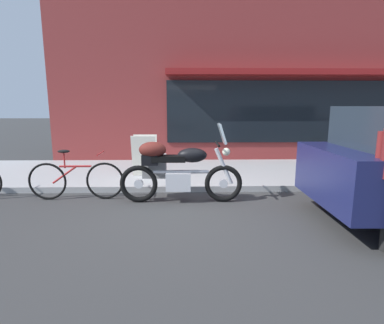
% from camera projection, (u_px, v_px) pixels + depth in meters
% --- Properties ---
extents(ground_plane, '(80.00, 80.00, 0.00)m').
position_uv_depth(ground_plane, '(188.00, 212.00, 4.97)').
color(ground_plane, '#353535').
extents(touring_motorcycle, '(2.21, 0.68, 1.42)m').
position_uv_depth(touring_motorcycle, '(174.00, 168.00, 5.40)').
color(touring_motorcycle, black).
rests_on(touring_motorcycle, ground_plane).
extents(parked_bicycle, '(1.75, 0.48, 0.94)m').
position_uv_depth(parked_bicycle, '(76.00, 179.00, 5.57)').
color(parked_bicycle, black).
rests_on(parked_bicycle, ground_plane).
extents(sandwich_board_sign, '(0.55, 0.41, 0.94)m').
position_uv_depth(sandwich_board_sign, '(145.00, 155.00, 6.99)').
color(sandwich_board_sign, silver).
rests_on(sandwich_board_sign, sidewalk_curb).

